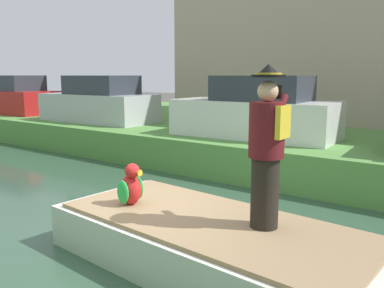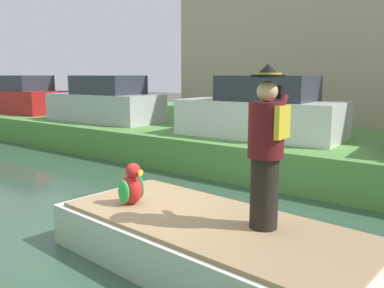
# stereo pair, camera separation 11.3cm
# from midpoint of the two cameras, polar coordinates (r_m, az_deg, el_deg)

# --- Properties ---
(ground_plane) EXTENTS (80.00, 80.00, 0.00)m
(ground_plane) POSITION_cam_midpoint_polar(r_m,az_deg,el_deg) (5.98, -7.95, -14.49)
(ground_plane) COLOR #4C4742
(canal_water) EXTENTS (6.86, 48.00, 0.10)m
(canal_water) POSITION_cam_midpoint_polar(r_m,az_deg,el_deg) (5.96, -7.96, -14.05)
(canal_water) COLOR #33513D
(canal_water) RESTS_ON ground
(grass_bank_far) EXTENTS (10.47, 48.00, 0.93)m
(grass_bank_far) POSITION_cam_midpoint_polar(r_m,az_deg,el_deg) (13.28, 18.94, 0.59)
(grass_bank_far) COLOR #568E42
(grass_bank_far) RESTS_ON ground
(boat) EXTENTS (2.11, 4.32, 0.61)m
(boat) POSITION_cam_midpoint_polar(r_m,az_deg,el_deg) (5.12, 2.05, -13.81)
(boat) COLOR silver
(boat) RESTS_ON canal_water
(person_pirate) EXTENTS (0.61, 0.42, 1.85)m
(person_pirate) POSITION_cam_midpoint_polar(r_m,az_deg,el_deg) (4.59, 9.79, -0.55)
(person_pirate) COLOR black
(person_pirate) RESTS_ON boat
(parrot_plush) EXTENTS (0.36, 0.34, 0.57)m
(parrot_plush) POSITION_cam_midpoint_polar(r_m,az_deg,el_deg) (5.55, -9.17, -5.97)
(parrot_plush) COLOR red
(parrot_plush) RESTS_ON boat
(parked_car_white) EXTENTS (1.89, 4.08, 1.50)m
(parked_car_white) POSITION_cam_midpoint_polar(r_m,az_deg,el_deg) (10.13, 8.69, 4.56)
(parked_car_white) COLOR white
(parked_car_white) RESTS_ON grass_bank_far
(parked_car_silver) EXTENTS (1.83, 4.05, 1.50)m
(parked_car_silver) POSITION_cam_midpoint_polar(r_m,az_deg,el_deg) (13.76, -13.21, 5.74)
(parked_car_silver) COLOR #B7B7BC
(parked_car_silver) RESTS_ON grass_bank_far
(parked_car_red) EXTENTS (1.90, 4.08, 1.50)m
(parked_car_red) POSITION_cam_midpoint_polar(r_m,az_deg,el_deg) (17.98, -24.05, 6.02)
(parked_car_red) COLOR red
(parked_car_red) RESTS_ON grass_bank_far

